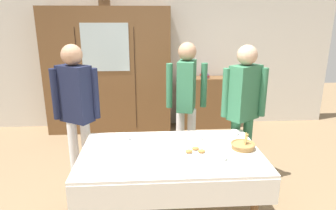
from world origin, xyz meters
name	(u,v)px	position (x,y,z in m)	size (l,w,h in m)	color
ground_plane	(169,204)	(0.00, 0.00, 0.00)	(12.00, 12.00, 0.00)	#846B4C
back_wall	(159,53)	(0.00, 2.65, 1.35)	(6.40, 0.10, 2.70)	silver
dining_table	(171,162)	(0.00, -0.24, 0.64)	(1.74, 1.05, 0.73)	brown
wall_cabinet	(108,71)	(-0.90, 2.35, 1.08)	(2.14, 0.46, 2.16)	brown
bookshelf_low	(204,102)	(0.81, 2.41, 0.47)	(0.97, 0.35, 0.94)	brown
book_stack	(205,75)	(0.81, 2.41, 0.97)	(0.14, 0.23, 0.08)	#664C7A
tea_cup_center	(199,137)	(0.32, 0.06, 0.76)	(0.13, 0.13, 0.06)	white
tea_cup_mid_right	(126,138)	(-0.45, 0.10, 0.76)	(0.13, 0.13, 0.06)	white
tea_cup_mid_left	(234,133)	(0.73, 0.15, 0.76)	(0.13, 0.13, 0.06)	white
tea_cup_near_right	(222,158)	(0.45, -0.43, 0.76)	(0.13, 0.13, 0.06)	white
bread_basket	(243,145)	(0.72, -0.19, 0.77)	(0.24, 0.24, 0.16)	#9E7542
pastry_plate	(195,152)	(0.23, -0.27, 0.75)	(0.28, 0.28, 0.05)	white
spoon_far_left	(149,138)	(-0.21, 0.15, 0.74)	(0.12, 0.02, 0.01)	silver
spoon_mid_left	(95,161)	(-0.70, -0.37, 0.74)	(0.12, 0.02, 0.01)	silver
spoon_near_left	(181,167)	(0.07, -0.53, 0.74)	(0.12, 0.02, 0.01)	silver
person_behind_table_right	(76,104)	(-1.02, 0.43, 1.05)	(0.52, 0.36, 1.71)	silver
person_by_cabinet	(244,102)	(0.89, 0.41, 1.04)	(0.52, 0.37, 1.69)	#33704C
person_near_right_end	(186,94)	(0.28, 0.82, 1.03)	(0.52, 0.40, 1.69)	silver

